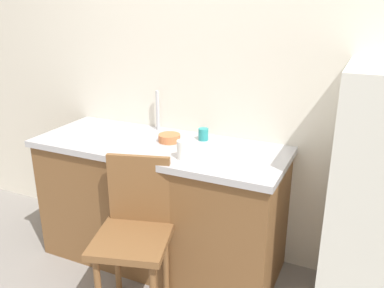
% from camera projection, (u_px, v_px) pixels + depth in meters
% --- Properties ---
extents(back_wall, '(4.80, 0.10, 2.46)m').
position_uv_depth(back_wall, '(225.00, 77.00, 2.59)').
color(back_wall, silver).
rests_on(back_wall, ground_plane).
extents(cabinet_base, '(1.57, 0.60, 0.81)m').
position_uv_depth(cabinet_base, '(161.00, 206.00, 2.69)').
color(cabinet_base, brown).
rests_on(cabinet_base, ground_plane).
extents(countertop, '(1.61, 0.64, 0.04)m').
position_uv_depth(countertop, '(159.00, 146.00, 2.54)').
color(countertop, '#B7B7BC').
rests_on(countertop, cabinet_base).
extents(faucet, '(0.02, 0.02, 0.27)m').
position_uv_depth(faucet, '(158.00, 110.00, 2.76)').
color(faucet, '#B7B7BC').
rests_on(faucet, countertop).
extents(chair, '(0.49, 0.49, 0.89)m').
position_uv_depth(chair, '(135.00, 229.00, 2.23)').
color(chair, brown).
rests_on(chair, ground_plane).
extents(terracotta_bowl, '(0.14, 0.14, 0.05)m').
position_uv_depth(terracotta_bowl, '(169.00, 138.00, 2.56)').
color(terracotta_bowl, '#C67042').
rests_on(terracotta_bowl, countertop).
extents(cup_teal, '(0.06, 0.06, 0.08)m').
position_uv_depth(cup_teal, '(203.00, 134.00, 2.59)').
color(cup_teal, teal).
rests_on(cup_teal, countertop).
extents(cup_white, '(0.07, 0.07, 0.11)m').
position_uv_depth(cup_white, '(183.00, 150.00, 2.28)').
color(cup_white, white).
rests_on(cup_white, countertop).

